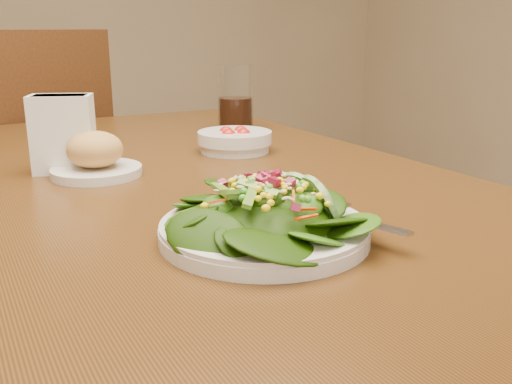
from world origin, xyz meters
The scene contains 7 objects.
dining_table centered at (0.00, 0.00, 0.65)m, with size 0.90×1.40×0.75m.
chair_far centered at (-0.12, 0.91, 0.52)m, with size 0.61×0.61×0.99m.
salad_plate centered at (0.00, -0.36, 0.78)m, with size 0.26×0.25×0.07m.
bread_plate centered at (-0.11, 0.05, 0.78)m, with size 0.15×0.15×0.08m.
tomato_bowl centered at (0.19, 0.11, 0.77)m, with size 0.15×0.15×0.05m.
drinking_glass centered at (0.31, 0.35, 0.82)m, with size 0.09×0.09×0.15m.
napkin_holder centered at (-0.15, 0.10, 0.82)m, with size 0.12×0.09×0.13m.
Camera 1 is at (-0.33, -0.91, 0.99)m, focal length 40.00 mm.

